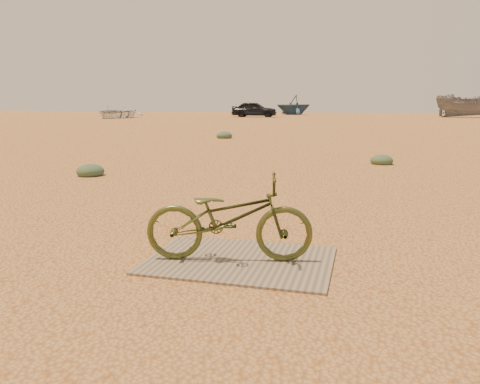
% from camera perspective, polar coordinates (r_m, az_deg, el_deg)
% --- Properties ---
extents(ground, '(120.00, 120.00, 0.00)m').
position_cam_1_polar(ground, '(4.15, 3.75, -8.95)').
color(ground, tan).
rests_on(ground, ground).
extents(plywood_board, '(1.64, 1.16, 0.02)m').
position_cam_1_polar(plywood_board, '(4.25, -0.00, -8.30)').
color(plywood_board, '#847459').
rests_on(plywood_board, ground).
extents(bicycle, '(1.54, 0.81, 0.77)m').
position_cam_1_polar(bicycle, '(4.11, -1.34, -3.16)').
color(bicycle, '#454B1F').
rests_on(bicycle, plywood_board).
extents(car, '(4.24, 1.82, 1.43)m').
position_cam_1_polar(car, '(44.40, 1.76, 10.04)').
color(car, black).
rests_on(car, ground).
extents(boat_near_left, '(3.92, 5.36, 1.08)m').
position_cam_1_polar(boat_near_left, '(43.17, -14.95, 9.43)').
color(boat_near_left, silver).
rests_on(boat_near_left, ground).
extents(boat_far_left, '(5.48, 5.42, 2.19)m').
position_cam_1_polar(boat_far_left, '(52.95, 6.56, 10.53)').
color(boat_far_left, navy).
rests_on(boat_far_left, ground).
extents(boat_mid_right, '(5.80, 2.30, 2.23)m').
position_cam_1_polar(boat_mid_right, '(48.09, 26.13, 9.49)').
color(boat_mid_right, slate).
rests_on(boat_mid_right, ground).
extents(kale_a, '(0.53, 0.53, 0.29)m').
position_cam_1_polar(kale_a, '(9.55, -17.75, 1.93)').
color(kale_a, '#486343').
rests_on(kale_a, ground).
extents(kale_b, '(0.51, 0.51, 0.28)m').
position_cam_1_polar(kale_b, '(11.27, 16.86, 3.29)').
color(kale_b, '#486343').
rests_on(kale_b, ground).
extents(kale_c, '(0.63, 0.63, 0.34)m').
position_cam_1_polar(kale_c, '(18.52, -1.93, 6.57)').
color(kale_c, '#486343').
rests_on(kale_c, ground).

